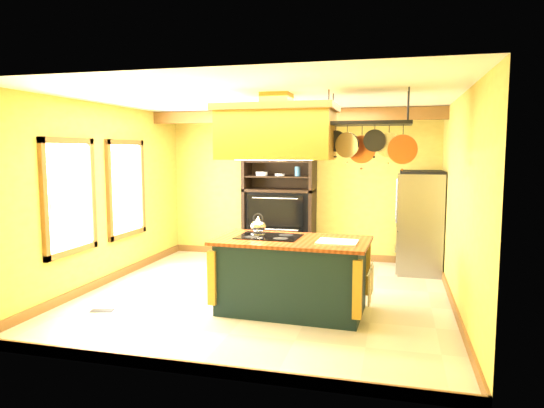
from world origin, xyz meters
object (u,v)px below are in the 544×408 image
at_px(kitchen_island, 292,275).
at_px(refrigerator, 419,224).
at_px(pot_rack, 369,134).
at_px(range_hood, 277,131).
at_px(hutch, 280,212).

bearing_deg(kitchen_island, refrigerator, 59.04).
bearing_deg(pot_rack, refrigerator, 74.04).
height_order(range_hood, pot_rack, same).
relative_size(kitchen_island, refrigerator, 1.17).
bearing_deg(kitchen_island, range_hood, -177.38).
relative_size(kitchen_island, pot_rack, 1.80).
xyz_separation_m(pot_rack, refrigerator, (0.70, 2.46, -1.40)).
height_order(kitchen_island, refrigerator, refrigerator).
xyz_separation_m(pot_rack, hutch, (-1.75, 2.81, -1.31)).
distance_m(kitchen_island, hutch, 2.96).
distance_m(range_hood, refrigerator, 3.39).
relative_size(refrigerator, hutch, 0.72).
height_order(kitchen_island, range_hood, range_hood).
height_order(range_hood, refrigerator, range_hood).
relative_size(range_hood, hutch, 0.64).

